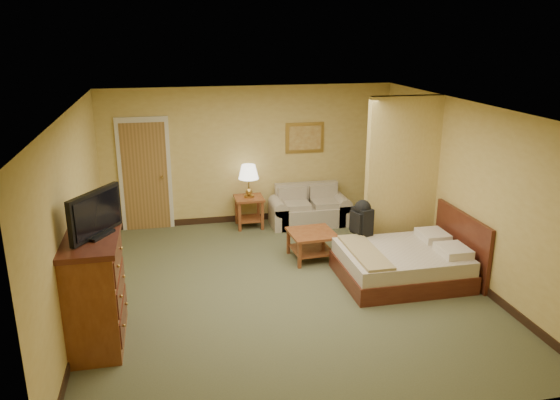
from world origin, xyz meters
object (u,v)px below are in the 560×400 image
object	(u,v)px
coffee_table	(312,240)
bed	(406,263)
loveseat	(309,211)
dresser	(94,290)

from	to	relation	value
coffee_table	bed	distance (m)	1.56
loveseat	coffee_table	world-z (taller)	loveseat
coffee_table	bed	bearing A→B (deg)	-41.80
dresser	loveseat	bearing A→B (deg)	44.52
coffee_table	bed	xyz separation A→B (m)	(1.16, -1.04, -0.06)
bed	dresser	bearing A→B (deg)	-169.31
coffee_table	dresser	xyz separation A→B (m)	(-3.14, -1.85, 0.35)
coffee_table	dresser	distance (m)	3.66
dresser	bed	bearing A→B (deg)	10.69
loveseat	coffee_table	distance (m)	1.68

